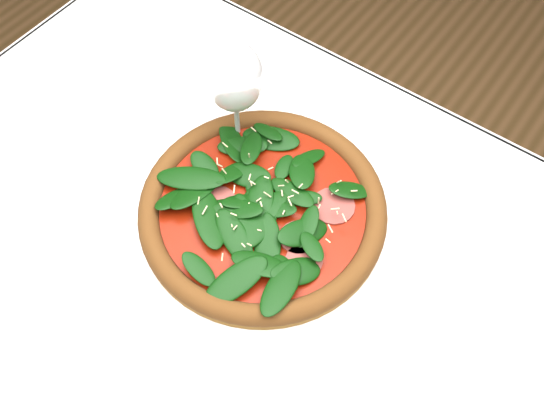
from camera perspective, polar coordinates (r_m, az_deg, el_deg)
The scene contains 4 objects.
dining_table at distance 0.90m, azimuth -0.97°, elevation -9.30°, with size 1.21×0.81×0.75m.
plate at distance 0.84m, azimuth -0.87°, elevation -1.07°, with size 0.39×0.39×0.02m.
pizza at distance 0.83m, azimuth -0.89°, elevation -0.26°, with size 0.42×0.42×0.04m.
wine_glass at distance 0.82m, azimuth -3.60°, elevation 11.61°, with size 0.08×0.08×0.20m.
Camera 1 is at (0.22, -0.27, 1.48)m, focal length 40.00 mm.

